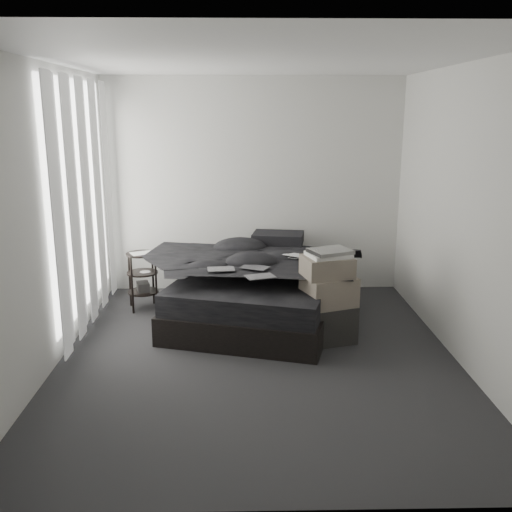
{
  "coord_description": "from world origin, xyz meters",
  "views": [
    {
      "loc": [
        -0.13,
        -4.86,
        2.19
      ],
      "look_at": [
        0.0,
        0.8,
        0.75
      ],
      "focal_mm": 40.0,
      "sensor_mm": 36.0,
      "label": 1
    }
  ],
  "objects_px": {
    "laptop": "(297,250)",
    "side_stand": "(143,281)",
    "box_lower": "(326,322)",
    "bed": "(260,305)"
  },
  "relations": [
    {
      "from": "box_lower",
      "to": "bed",
      "type": "bearing_deg",
      "value": 133.89
    },
    {
      "from": "bed",
      "to": "side_stand",
      "type": "relative_size",
      "value": 3.27
    },
    {
      "from": "laptop",
      "to": "side_stand",
      "type": "relative_size",
      "value": 0.52
    },
    {
      "from": "laptop",
      "to": "side_stand",
      "type": "height_order",
      "value": "laptop"
    },
    {
      "from": "bed",
      "to": "box_lower",
      "type": "xyz_separation_m",
      "value": [
        0.63,
        -0.66,
        0.04
      ]
    },
    {
      "from": "side_stand",
      "to": "box_lower",
      "type": "bearing_deg",
      "value": -26.83
    },
    {
      "from": "laptop",
      "to": "side_stand",
      "type": "xyz_separation_m",
      "value": [
        -1.71,
        0.39,
        -0.45
      ]
    },
    {
      "from": "laptop",
      "to": "side_stand",
      "type": "distance_m",
      "value": 1.81
    },
    {
      "from": "laptop",
      "to": "side_stand",
      "type": "bearing_deg",
      "value": -158.81
    },
    {
      "from": "bed",
      "to": "laptop",
      "type": "relative_size",
      "value": 6.24
    }
  ]
}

